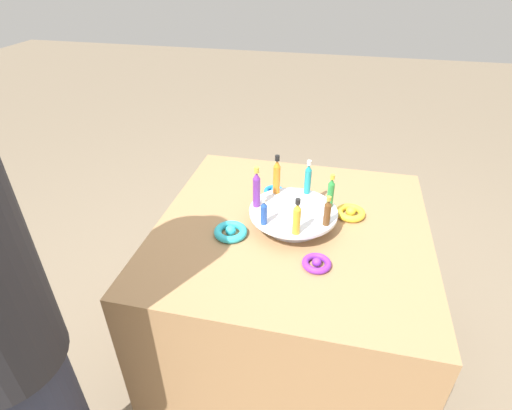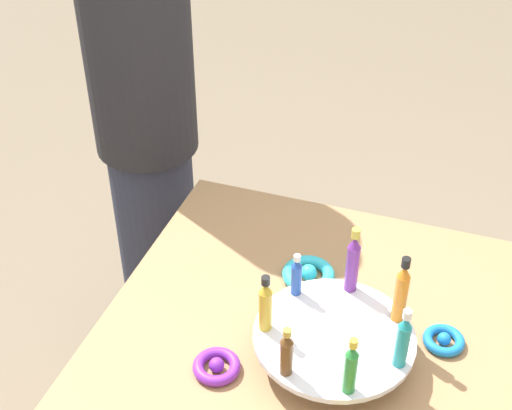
# 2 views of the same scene
# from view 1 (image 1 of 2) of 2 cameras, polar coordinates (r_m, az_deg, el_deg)

# --- Properties ---
(ground_plane) EXTENTS (12.00, 12.00, 0.00)m
(ground_plane) POSITION_cam_1_polar(r_m,az_deg,el_deg) (1.93, 4.10, -20.35)
(ground_plane) COLOR #756651
(party_table) EXTENTS (0.95, 0.95, 0.72)m
(party_table) POSITION_cam_1_polar(r_m,az_deg,el_deg) (1.66, 4.59, -12.94)
(party_table) COLOR #9E754C
(party_table) RESTS_ON ground_plane
(display_stand) EXTENTS (0.31, 0.31, 0.06)m
(display_stand) POSITION_cam_1_polar(r_m,az_deg,el_deg) (1.40, 5.31, -1.51)
(display_stand) COLOR silver
(display_stand) RESTS_ON party_table
(bottle_green) EXTENTS (0.02, 0.02, 0.12)m
(bottle_green) POSITION_cam_1_polar(r_m,az_deg,el_deg) (1.40, 10.63, 1.84)
(bottle_green) COLOR #288438
(bottle_green) RESTS_ON display_stand
(bottle_teal) EXTENTS (0.02, 0.02, 0.13)m
(bottle_teal) POSITION_cam_1_polar(r_m,az_deg,el_deg) (1.46, 7.43, 3.80)
(bottle_teal) COLOR teal
(bottle_teal) RESTS_ON display_stand
(bottle_orange) EXTENTS (0.03, 0.03, 0.15)m
(bottle_orange) POSITION_cam_1_polar(r_m,az_deg,el_deg) (1.45, 2.98, 4.17)
(bottle_orange) COLOR orange
(bottle_orange) RESTS_ON display_stand
(bottle_purple) EXTENTS (0.03, 0.03, 0.15)m
(bottle_purple) POSITION_cam_1_polar(r_m,az_deg,el_deg) (1.37, 0.11, 2.43)
(bottle_purple) COLOR #702D93
(bottle_purple) RESTS_ON display_stand
(bottle_blue) EXTENTS (0.02, 0.02, 0.10)m
(bottle_blue) POSITION_cam_1_polar(r_m,az_deg,el_deg) (1.29, 1.14, -1.06)
(bottle_blue) COLOR #234CAD
(bottle_blue) RESTS_ON display_stand
(bottle_gold) EXTENTS (0.03, 0.03, 0.13)m
(bottle_gold) POSITION_cam_1_polar(r_m,az_deg,el_deg) (1.25, 5.85, -1.84)
(bottle_gold) COLOR gold
(bottle_gold) RESTS_ON display_stand
(bottle_brown) EXTENTS (0.02, 0.02, 0.11)m
(bottle_brown) POSITION_cam_1_polar(r_m,az_deg,el_deg) (1.30, 10.16, -0.98)
(bottle_brown) COLOR brown
(bottle_brown) RESTS_ON display_stand
(ribbon_bow_blue) EXTENTS (0.08, 0.08, 0.03)m
(ribbon_bow_blue) POSITION_cam_1_polar(r_m,az_deg,el_deg) (1.59, 2.59, 2.00)
(ribbon_bow_blue) COLOR blue
(ribbon_bow_blue) RESTS_ON party_table
(ribbon_bow_teal) EXTENTS (0.11, 0.11, 0.04)m
(ribbon_bow_teal) POSITION_cam_1_polar(r_m,az_deg,el_deg) (1.37, -3.65, -3.81)
(ribbon_bow_teal) COLOR #2DB7CC
(ribbon_bow_teal) RESTS_ON party_table
(ribbon_bow_purple) EXTENTS (0.09, 0.09, 0.03)m
(ribbon_bow_purple) POSITION_cam_1_polar(r_m,az_deg,el_deg) (1.26, 8.65, -8.23)
(ribbon_bow_purple) COLOR purple
(ribbon_bow_purple) RESTS_ON party_table
(ribbon_bow_gold) EXTENTS (0.11, 0.11, 0.04)m
(ribbon_bow_gold) POSITION_cam_1_polar(r_m,az_deg,el_deg) (1.50, 13.35, -1.08)
(ribbon_bow_gold) COLOR gold
(ribbon_bow_gold) RESTS_ON party_table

